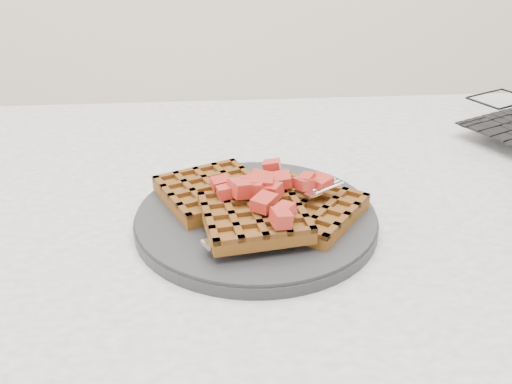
% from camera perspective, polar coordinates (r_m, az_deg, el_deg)
% --- Properties ---
extents(table, '(1.20, 0.80, 0.75)m').
position_cam_1_polar(table, '(0.71, 8.65, -10.07)').
color(table, silver).
rests_on(table, ground).
extents(plate, '(0.26, 0.26, 0.02)m').
position_cam_1_polar(plate, '(0.61, 0.00, -2.66)').
color(plate, black).
rests_on(plate, table).
extents(waffles, '(0.24, 0.20, 0.03)m').
position_cam_1_polar(waffles, '(0.60, 0.05, -1.25)').
color(waffles, brown).
rests_on(waffles, plate).
extents(strawberry_pile, '(0.15, 0.15, 0.02)m').
position_cam_1_polar(strawberry_pile, '(0.59, 0.00, 1.21)').
color(strawberry_pile, '#8A0703').
rests_on(strawberry_pile, waffles).
extents(fork, '(0.16, 0.12, 0.02)m').
position_cam_1_polar(fork, '(0.58, 2.96, -2.57)').
color(fork, silver).
rests_on(fork, plate).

